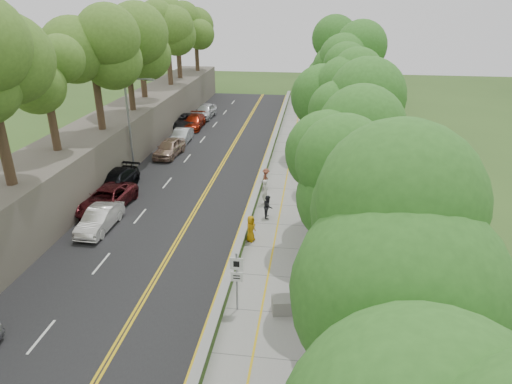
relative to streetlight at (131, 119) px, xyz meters
The scene contains 25 objects.
ground 18.08m from the streetlight, 53.23° to the right, with size 140.00×140.00×0.00m, color #33511E.
road 6.93m from the streetlight, 11.17° to the left, with size 11.20×66.00×0.04m, color black.
sidewalk 13.84m from the streetlight, ahead, with size 4.20×66.00×0.05m, color gray.
jersey_barrier 11.60m from the streetlight, ahead, with size 0.42×66.00×0.60m, color #70CA29.
rock_embankment 4.15m from the streetlight, 161.78° to the left, with size 5.00×66.00×4.00m, color #595147.
chainlink_fence 15.58m from the streetlight, ahead, with size 0.04×66.00×2.00m, color slate.
trees_embankment 6.46m from the streetlight, 158.49° to the left, with size 6.40×66.00×13.00m, color #528128, non-canonical shape.
trees_fenceside 17.65m from the streetlight, ahead, with size 7.00×66.00×14.00m, color #397C27, non-canonical shape.
streetlight is the anchor object (origin of this frame).
signpost 20.72m from the streetlight, 55.92° to the right, with size 0.62×0.09×3.10m.
construction_barrel 16.42m from the streetlight, 32.21° to the left, with size 0.63×0.63×1.03m, color orange.
concrete_block 22.14m from the streetlight, 50.89° to the right, with size 1.10×0.83×0.74m, color slate.
car_1 10.93m from the streetlight, 81.78° to the right, with size 1.52×4.36×1.44m, color white.
car_2 8.22m from the streetlight, 84.74° to the right, with size 2.52×5.46×1.52m, color #53171B.
car_3 5.55m from the streetlight, 91.97° to the right, with size 2.13×5.23×1.52m, color black.
car_4 6.07m from the streetlight, 71.98° to the left, with size 1.87×4.64×1.58m, color tan.
car_5 9.53m from the streetlight, 80.32° to the left, with size 1.49×4.28×1.41m, color silver.
car_6 14.94m from the streetlight, 88.53° to the left, with size 2.41×5.22×1.45m, color black.
car_7 14.79m from the streetlight, 84.92° to the left, with size 2.01×4.95×1.44m, color maroon.
car_8 19.35m from the streetlight, 85.58° to the left, with size 1.98×4.93×1.68m, color silver.
painter_0 15.72m from the streetlight, 42.72° to the right, with size 0.81×0.53×1.65m, color #BB7F0B.
painter_1 13.02m from the streetlight, 23.08° to the right, with size 0.67×0.44×1.83m, color silver.
painter_2 14.36m from the streetlight, 30.66° to the right, with size 0.77×0.60×1.59m, color black.
painter_3 12.01m from the streetlight, 10.11° to the right, with size 1.02×0.59×1.59m, color brown.
person_far 17.91m from the streetlight, 33.13° to the left, with size 0.94×0.39×1.60m, color black.
Camera 1 is at (4.25, -20.51, 13.88)m, focal length 32.00 mm.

